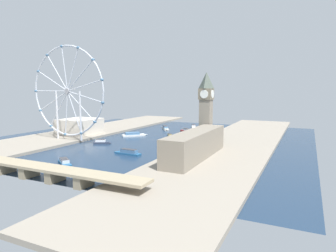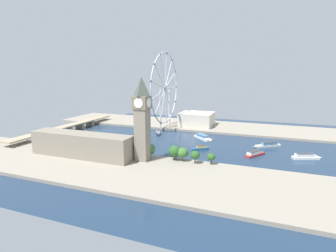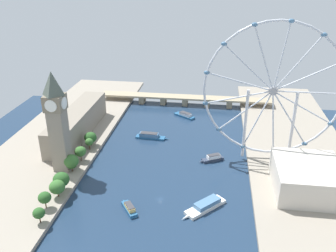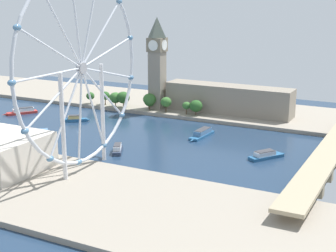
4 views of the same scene
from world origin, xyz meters
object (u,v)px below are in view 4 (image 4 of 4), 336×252
tour_boat_2 (118,149)px  tour_boat_6 (44,135)px  ferris_wheel (82,69)px  clock_tower (157,62)px  parliament_block (228,99)px  tour_boat_7 (266,155)px  tour_boat_3 (76,119)px  river_bridge (329,155)px  tour_boat_5 (22,111)px  tour_boat_1 (202,134)px

tour_boat_2 → tour_boat_6: 66.27m
ferris_wheel → clock_tower: bearing=-166.0°
parliament_block → tour_boat_7: parliament_block is taller
ferris_wheel → tour_boat_3: ferris_wheel is taller
river_bridge → tour_boat_7: size_ratio=7.78×
clock_tower → tour_boat_3: clock_tower is taller
tour_boat_2 → tour_boat_5: bearing=39.7°
tour_boat_1 → tour_boat_2: (60.43, -34.93, -0.04)m
parliament_block → tour_boat_2: 133.44m
parliament_block → tour_boat_1: size_ratio=3.34×
river_bridge → tour_boat_7: 38.58m
tour_boat_3 → tour_boat_7: bearing=-42.1°
river_bridge → tour_boat_1: (-24.82, -95.11, -4.95)m
tour_boat_3 → tour_boat_6: bearing=-114.2°
tour_boat_3 → tour_boat_5: bearing=144.8°
tour_boat_5 → tour_boat_3: bearing=123.9°
parliament_block → river_bridge: (94.01, 100.97, -7.70)m
tour_boat_6 → river_bridge: bearing=-126.5°
tour_boat_1 → tour_boat_2: tour_boat_2 is taller
parliament_block → tour_boat_2: size_ratio=5.20×
tour_boat_6 → tour_boat_7: tour_boat_6 is taller
tour_boat_2 → tour_boat_3: tour_boat_2 is taller
ferris_wheel → tour_boat_5: 182.40m
tour_boat_5 → tour_boat_7: bearing=118.8°
parliament_block → tour_boat_5: bearing=-65.5°
ferris_wheel → tour_boat_6: bearing=-122.9°
ferris_wheel → tour_boat_6: size_ratio=3.76×
river_bridge → tour_boat_5: 265.82m
tour_boat_1 → tour_boat_2: 69.79m
tour_boat_2 → clock_tower: bearing=-12.1°
river_bridge → tour_boat_2: (35.61, -130.03, -5.00)m
tour_boat_2 → tour_boat_6: (-3.07, -66.20, -0.07)m
ferris_wheel → tour_boat_1: 123.27m
tour_boat_1 → clock_tower: bearing=-126.3°
clock_tower → tour_boat_7: clock_tower is taller
clock_tower → tour_boat_1: (57.65, 68.93, -42.40)m
ferris_wheel → tour_boat_5: (-98.73, -141.42, -59.37)m
river_bridge → clock_tower: bearing=-116.7°
clock_tower → parliament_block: size_ratio=0.73×
tour_boat_5 → tour_boat_7: size_ratio=1.05×
tour_boat_5 → parliament_block: bearing=148.9°
tour_boat_2 → tour_boat_1: bearing=-58.2°
tour_boat_2 → tour_boat_7: bearing=-98.6°
parliament_block → tour_boat_5: 180.75m
parliament_block → tour_boat_6: (126.55, -95.26, -12.77)m
parliament_block → tour_boat_1: parliament_block is taller
clock_tower → parliament_block: bearing=100.4°
tour_boat_5 → river_bridge: bearing=120.3°
parliament_block → river_bridge: size_ratio=0.55×
ferris_wheel → tour_boat_7: 129.22m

